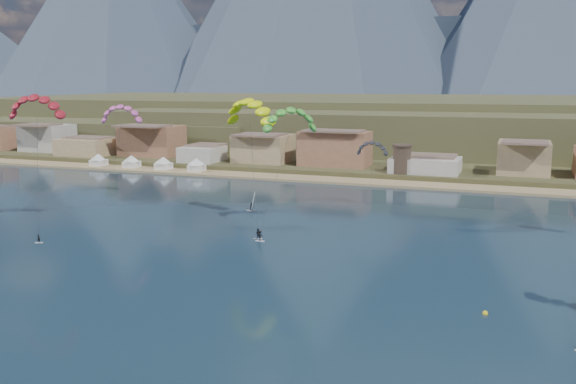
% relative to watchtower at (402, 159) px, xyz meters
% --- Properties ---
extents(ground, '(2400.00, 2400.00, 0.00)m').
position_rel_watchtower_xyz_m(ground, '(-5.00, -114.00, -6.37)').
color(ground, black).
rests_on(ground, ground).
extents(beach, '(2200.00, 12.00, 0.90)m').
position_rel_watchtower_xyz_m(beach, '(-5.00, -8.00, -6.12)').
color(beach, '#A1885C').
rests_on(beach, ground).
extents(land, '(2200.00, 900.00, 4.00)m').
position_rel_watchtower_xyz_m(land, '(-5.00, 446.00, -6.37)').
color(land, '#4D462A').
rests_on(land, ground).
extents(foothills, '(940.00, 210.00, 18.00)m').
position_rel_watchtower_xyz_m(foothills, '(17.39, 118.47, 2.71)').
color(foothills, brown).
rests_on(foothills, ground).
extents(town, '(400.00, 24.00, 12.00)m').
position_rel_watchtower_xyz_m(town, '(-45.00, 8.00, 1.63)').
color(town, beige).
rests_on(town, ground).
extents(watchtower, '(5.82, 5.82, 8.60)m').
position_rel_watchtower_xyz_m(watchtower, '(0.00, 0.00, 0.00)').
color(watchtower, '#47382D').
rests_on(watchtower, ground).
extents(beach_tents, '(43.40, 6.40, 5.00)m').
position_rel_watchtower_xyz_m(beach_tents, '(-81.25, -8.00, -2.66)').
color(beach_tents, white).
rests_on(beach_tents, ground).
extents(kitesurfer_red, '(13.85, 14.38, 28.00)m').
position_rel_watchtower_xyz_m(kitesurfer_red, '(-55.68, -84.21, 18.22)').
color(kitesurfer_red, silver).
rests_on(kitesurfer_red, ground).
extents(kitesurfer_yellow, '(14.93, 18.99, 28.09)m').
position_rel_watchtower_xyz_m(kitesurfer_yellow, '(-19.82, -63.91, 16.94)').
color(kitesurfer_yellow, silver).
rests_on(kitesurfer_yellow, ground).
extents(kitesurfer_green, '(11.33, 15.41, 25.00)m').
position_rel_watchtower_xyz_m(kitesurfer_green, '(-9.46, -68.88, 15.63)').
color(kitesurfer_green, silver).
rests_on(kitesurfer_green, ground).
extents(distant_kite_pink, '(10.92, 7.61, 24.57)m').
position_rel_watchtower_xyz_m(distant_kite_pink, '(-58.81, -52.48, 15.25)').
color(distant_kite_pink, '#262626').
rests_on(distant_kite_pink, ground).
extents(distant_kite_dark, '(7.60, 5.59, 17.00)m').
position_rel_watchtower_xyz_m(distant_kite_dark, '(0.58, -42.04, 7.92)').
color(distant_kite_dark, '#262626').
rests_on(distant_kite_dark, ground).
extents(windsurfer, '(2.48, 2.71, 4.26)m').
position_rel_watchtower_xyz_m(windsurfer, '(-23.59, -54.97, -5.02)').
color(windsurfer, silver).
rests_on(windsurfer, ground).
extents(buoy, '(0.71, 0.71, 0.71)m').
position_rel_watchtower_xyz_m(buoy, '(28.89, -102.50, -6.25)').
color(buoy, yellow).
rests_on(buoy, ground).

